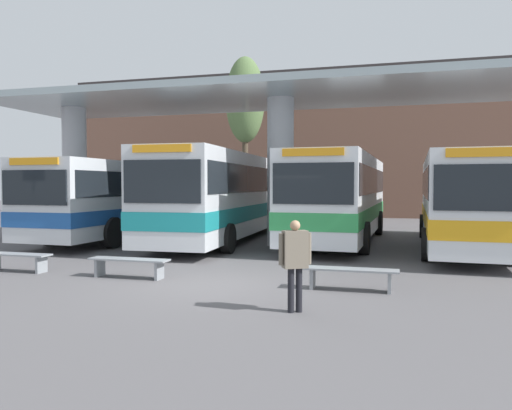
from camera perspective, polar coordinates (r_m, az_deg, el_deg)
name	(u,v)px	position (r m, az deg, el deg)	size (l,w,h in m)	color
ground_plane	(208,283)	(11.34, -5.52, -8.90)	(100.00, 100.00, 0.00)	#565456
townhouse_backdrop	(335,130)	(34.71, 9.06, 8.44)	(40.00, 0.58, 10.16)	brown
station_canopy	(281,119)	(18.21, 2.82, 9.75)	(22.21, 5.92, 5.56)	silver
transit_bus_left_bay	(134,196)	(21.69, -13.74, 1.01)	(3.00, 11.93, 3.07)	silver
transit_bus_center_bay	(224,193)	(19.82, -3.65, 1.34)	(3.11, 12.06, 3.36)	silver
transit_bus_right_bay	(341,195)	(19.60, 9.65, 1.18)	(3.04, 11.31, 3.26)	silver
transit_bus_far_right_bay	(461,198)	(18.71, 22.42, 0.73)	(2.95, 11.53, 3.12)	silver
waiting_bench_near_pillar	(17,258)	(14.10, -25.62, -5.48)	(1.80, 0.44, 0.46)	gray
waiting_bench_mid_platform	(129,263)	(12.25, -14.32, -6.46)	(1.97, 0.44, 0.46)	gray
waiting_bench_far_platform	(350,274)	(10.67, 10.73, -7.72)	(1.98, 0.44, 0.46)	gray
pedestrian_waiting	(295,256)	(8.66, 4.49, -5.86)	(0.55, 0.40, 1.60)	black
poplar_tree_behind_left	(245,102)	(28.58, -1.25, 11.72)	(2.19, 2.19, 9.38)	#473A2B
parked_car_street	(178,202)	(34.67, -8.92, 0.29)	(4.50, 2.29, 2.06)	black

